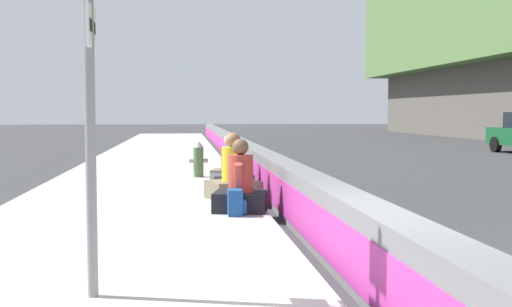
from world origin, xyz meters
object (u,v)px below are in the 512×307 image
(seated_person_far, at_px, (229,167))
(backpack, at_px, (236,203))
(fire_hydrant, at_px, (199,159))
(seated_person_foreground, at_px, (241,189))
(seated_person_middle, at_px, (233,178))
(route_sign_post, at_px, (90,51))
(seated_person_rear, at_px, (232,172))

(seated_person_far, height_order, backpack, seated_person_far)
(fire_hydrant, height_order, seated_person_foreground, seated_person_foreground)
(seated_person_foreground, bearing_deg, fire_hydrant, 5.80)
(fire_hydrant, bearing_deg, seated_person_middle, -172.04)
(seated_person_far, bearing_deg, route_sign_post, 168.14)
(fire_hydrant, xyz_separation_m, seated_person_rear, (-2.51, -0.62, -0.09))
(seated_person_foreground, distance_m, seated_person_far, 4.15)
(backpack, bearing_deg, seated_person_rear, -3.41)
(route_sign_post, relative_size, seated_person_rear, 3.14)
(route_sign_post, xyz_separation_m, backpack, (4.03, -1.56, -1.90))
(fire_hydrant, relative_size, seated_person_far, 0.83)
(fire_hydrant, relative_size, seated_person_foreground, 0.76)
(route_sign_post, distance_m, seated_person_far, 8.94)
(seated_person_far, xyz_separation_m, backpack, (-4.55, 0.24, -0.14))
(fire_hydrant, relative_size, seated_person_rear, 0.77)
(backpack, bearing_deg, seated_person_far, -2.99)
(fire_hydrant, bearing_deg, route_sign_post, 173.34)
(fire_hydrant, xyz_separation_m, backpack, (-5.71, -0.43, -0.25))
(seated_person_middle, relative_size, seated_person_rear, 1.05)
(route_sign_post, distance_m, seated_person_rear, 7.64)
(route_sign_post, height_order, seated_person_rear, route_sign_post)
(route_sign_post, distance_m, fire_hydrant, 9.94)
(fire_hydrant, distance_m, seated_person_foreground, 5.33)
(route_sign_post, bearing_deg, seated_person_middle, -15.89)
(seated_person_rear, xyz_separation_m, seated_person_far, (1.35, -0.05, -0.03))
(backpack, bearing_deg, fire_hydrant, 4.27)
(seated_person_foreground, distance_m, seated_person_middle, 1.45)
(seated_person_far, bearing_deg, seated_person_rear, 178.01)
(fire_hydrant, distance_m, backpack, 5.73)
(seated_person_middle, xyz_separation_m, backpack, (-1.86, 0.11, -0.18))
(seated_person_foreground, bearing_deg, seated_person_far, -1.73)
(seated_person_middle, bearing_deg, fire_hydrant, 7.96)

